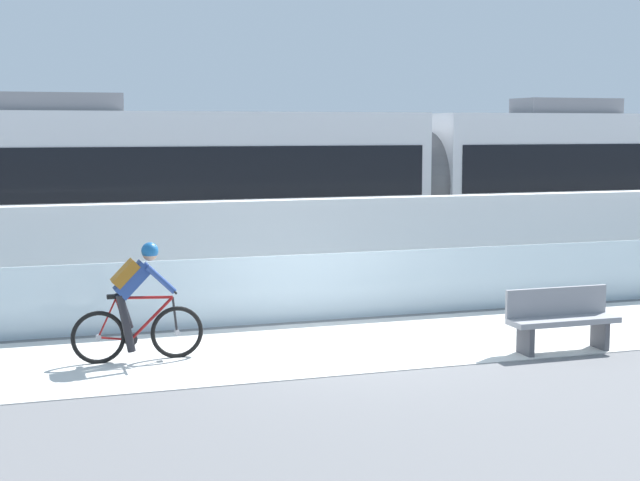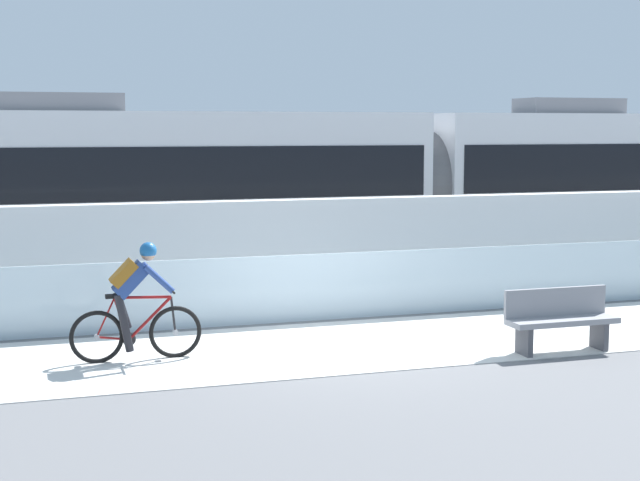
% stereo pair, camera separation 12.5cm
% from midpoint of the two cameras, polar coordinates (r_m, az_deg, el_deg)
% --- Properties ---
extents(ground_plane, '(200.00, 200.00, 0.00)m').
position_cam_midpoint_polar(ground_plane, '(13.78, 1.23, -6.35)').
color(ground_plane, slate).
extents(bike_path_deck, '(32.00, 3.20, 0.01)m').
position_cam_midpoint_polar(bike_path_deck, '(13.78, 1.23, -6.33)').
color(bike_path_deck, silver).
rests_on(bike_path_deck, ground).
extents(glass_parapet, '(32.00, 0.05, 1.09)m').
position_cam_midpoint_polar(glass_parapet, '(15.40, -1.00, -2.88)').
color(glass_parapet, silver).
rests_on(glass_parapet, ground).
extents(concrete_barrier_wall, '(32.00, 0.36, 1.85)m').
position_cam_midpoint_polar(concrete_barrier_wall, '(17.06, -2.75, -0.66)').
color(concrete_barrier_wall, white).
rests_on(concrete_barrier_wall, ground).
extents(tram_rail_near, '(32.00, 0.08, 0.01)m').
position_cam_midpoint_polar(tram_rail_near, '(19.58, -4.62, -2.43)').
color(tram_rail_near, '#595654').
rests_on(tram_rail_near, ground).
extents(tram_rail_far, '(32.00, 0.08, 0.01)m').
position_cam_midpoint_polar(tram_rail_far, '(20.96, -5.51, -1.82)').
color(tram_rail_far, '#595654').
rests_on(tram_rail_far, ground).
extents(tram, '(22.56, 2.54, 3.81)m').
position_cam_midpoint_polar(tram, '(21.41, 6.14, 3.43)').
color(tram, silver).
rests_on(tram, ground).
extents(cyclist_on_bike, '(1.77, 0.58, 1.61)m').
position_cam_midpoint_polar(cyclist_on_bike, '(12.99, -10.77, -3.68)').
color(cyclist_on_bike, black).
rests_on(cyclist_on_bike, ground).
extents(bench, '(1.60, 0.45, 0.89)m').
position_cam_midpoint_polar(bench, '(13.78, 14.48, -4.54)').
color(bench, gray).
rests_on(bench, ground).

